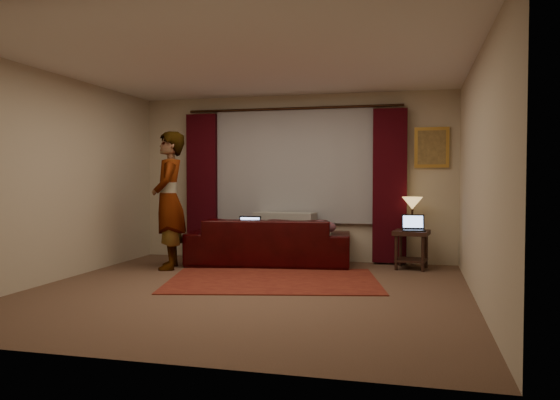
% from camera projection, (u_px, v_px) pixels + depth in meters
% --- Properties ---
extents(floor, '(5.00, 5.00, 0.01)m').
position_uv_depth(floor, '(246.00, 291.00, 6.25)').
color(floor, brown).
rests_on(floor, ground).
extents(ceiling, '(5.00, 5.00, 0.02)m').
position_uv_depth(ceiling, '(246.00, 62.00, 6.15)').
color(ceiling, silver).
rests_on(ceiling, ground).
extents(wall_back, '(5.00, 0.02, 2.60)m').
position_uv_depth(wall_back, '(294.00, 178.00, 8.62)').
color(wall_back, '#C0B298').
rests_on(wall_back, ground).
extents(wall_front, '(5.00, 0.02, 2.60)m').
position_uv_depth(wall_front, '(137.00, 177.00, 3.78)').
color(wall_front, '#C0B298').
rests_on(wall_front, ground).
extents(wall_left, '(0.02, 5.00, 2.60)m').
position_uv_depth(wall_left, '(55.00, 178.00, 6.80)').
color(wall_left, '#C0B298').
rests_on(wall_left, ground).
extents(wall_right, '(0.02, 5.00, 2.60)m').
position_uv_depth(wall_right, '(478.00, 177.00, 5.60)').
color(wall_right, '#C0B298').
rests_on(wall_right, ground).
extents(sheer_curtain, '(2.50, 0.05, 1.80)m').
position_uv_depth(sheer_curtain, '(293.00, 165.00, 8.56)').
color(sheer_curtain, '#92939A').
rests_on(sheer_curtain, wall_back).
extents(drape_left, '(0.50, 0.14, 2.30)m').
position_uv_depth(drape_left, '(202.00, 185.00, 8.88)').
color(drape_left, '#32040B').
rests_on(drape_left, floor).
extents(drape_right, '(0.50, 0.14, 2.30)m').
position_uv_depth(drape_right, '(390.00, 186.00, 8.16)').
color(drape_right, '#32040B').
rests_on(drape_right, floor).
extents(curtain_rod, '(0.04, 0.04, 3.40)m').
position_uv_depth(curtain_rod, '(292.00, 108.00, 8.48)').
color(curtain_rod, black).
rests_on(curtain_rod, wall_back).
extents(picture_frame, '(0.50, 0.04, 0.60)m').
position_uv_depth(picture_frame, '(432.00, 147.00, 8.07)').
color(picture_frame, gold).
rests_on(picture_frame, wall_back).
extents(sofa, '(2.51, 1.32, 0.97)m').
position_uv_depth(sofa, '(269.00, 232.00, 8.15)').
color(sofa, black).
rests_on(sofa, floor).
extents(throw_blanket, '(0.96, 0.45, 0.11)m').
position_uv_depth(throw_blanket, '(285.00, 199.00, 8.36)').
color(throw_blanket, gray).
rests_on(throw_blanket, sofa).
extents(clothing_pile, '(0.57, 0.51, 0.20)m').
position_uv_depth(clothing_pile, '(320.00, 227.00, 7.87)').
color(clothing_pile, '#6D3F51').
rests_on(clothing_pile, sofa).
extents(laptop_sofa, '(0.34, 0.37, 0.24)m').
position_uv_depth(laptop_sofa, '(247.00, 225.00, 7.99)').
color(laptop_sofa, black).
rests_on(laptop_sofa, sofa).
extents(area_rug, '(2.93, 2.27, 0.01)m').
position_uv_depth(area_rug, '(273.00, 280.00, 6.87)').
color(area_rug, maroon).
rests_on(area_rug, floor).
extents(end_table, '(0.54, 0.54, 0.55)m').
position_uv_depth(end_table, '(411.00, 250.00, 7.77)').
color(end_table, black).
rests_on(end_table, floor).
extents(tiffany_lamp, '(0.30, 0.30, 0.47)m').
position_uv_depth(tiffany_lamp, '(412.00, 213.00, 7.88)').
color(tiffany_lamp, olive).
rests_on(tiffany_lamp, end_table).
extents(laptop_table, '(0.34, 0.37, 0.23)m').
position_uv_depth(laptop_table, '(414.00, 223.00, 7.68)').
color(laptop_table, black).
rests_on(laptop_table, end_table).
extents(person, '(0.74, 0.74, 1.96)m').
position_uv_depth(person, '(169.00, 200.00, 7.77)').
color(person, gray).
rests_on(person, floor).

